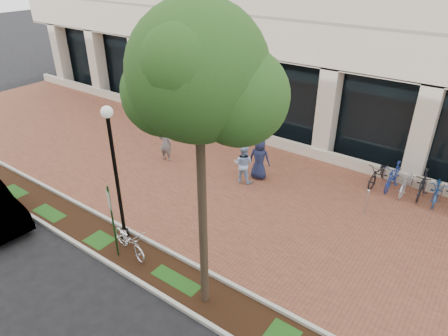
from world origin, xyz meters
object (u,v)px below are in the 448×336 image
Objects in this scene: parking_sign at (111,213)px; street_tree at (201,82)px; lamppost at (115,169)px; bike_rack_cluster at (414,183)px; pedestrian_left at (165,144)px; pedestrian_mid at (243,164)px; locked_bicycle at (129,241)px; pedestrian_right at (259,159)px; bollard at (367,201)px.

street_tree is (3.44, 0.22, 4.56)m from parking_sign.
bike_rack_cluster is (7.18, 8.60, -2.11)m from lamppost.
pedestrian_mid is at bearing 174.76° from pedestrian_left.
pedestrian_left is (-3.32, 5.79, -0.80)m from parking_sign.
lamppost is 11.40m from bike_rack_cluster.
parking_sign is at bearing -56.22° from lamppost.
pedestrian_left reaches higher than locked_bicycle.
pedestrian_right is 6.18m from bike_rack_cluster.
lamppost is 2.58× the size of locked_bicycle.
pedestrian_right is (-2.42, 6.67, -5.28)m from street_tree.
pedestrian_mid reaches higher than pedestrian_left.
lamppost is at bearing 107.85° from pedestrian_left.
pedestrian_left is (-6.76, 5.58, -5.36)m from street_tree.
pedestrian_mid is at bearing -151.40° from bike_rack_cluster.
bollard is at bearing 45.22° from lamppost.
pedestrian_right is (4.34, 1.10, 0.08)m from pedestrian_left.
lamppost is 6.04m from pedestrian_left.
bollard reaches higher than locked_bicycle.
bike_rack_cluster is at bearing -171.71° from pedestrian_left.
bike_rack_cluster is (6.44, 9.02, 0.05)m from locked_bicycle.
lamppost is at bearing -128.85° from bike_rack_cluster.
street_tree reaches higher than locked_bicycle.
pedestrian_left is 8.99m from bollard.
pedestrian_right is at bearing 5.75° from locked_bicycle.
bollard is (6.10, 6.15, -2.11)m from lamppost.
locked_bicycle is at bearing 72.77° from pedestrian_mid.
street_tree is at bearing -108.43° from bike_rack_cluster.
pedestrian_right is 0.51× the size of bike_rack_cluster.
bollard is at bearing 74.89° from parking_sign.
bollard is (4.57, 0.02, -0.38)m from pedestrian_right.
street_tree is 7.55× the size of bollard.
pedestrian_mid is 1.61× the size of bollard.
locked_bicycle is 0.51× the size of bike_rack_cluster.
pedestrian_right is 4.59m from bollard.
pedestrian_left is at bearing -159.33° from bike_rack_cluster.
pedestrian_mid is at bearing 48.02° from pedestrian_right.
pedestrian_left reaches higher than bollard.
bollard is (8.92, 1.12, -0.30)m from pedestrian_left.
pedestrian_right reaches higher than bike_rack_cluster.
pedestrian_left is 4.00m from pedestrian_mid.
parking_sign is 0.72× the size of bike_rack_cluster.
bollard is at bearing 72.19° from street_tree.
parking_sign is at bearing 67.91° from pedestrian_right.
pedestrian_right reaches higher than locked_bicycle.
pedestrian_right reaches higher than bollard.
street_tree is 11.23m from bike_rack_cluster.
bike_rack_cluster reaches higher than bollard.
lamppost is 2.83× the size of pedestrian_left.
bollard is (2.15, 6.70, -5.66)m from street_tree.
parking_sign is 1.53× the size of pedestrian_mid.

